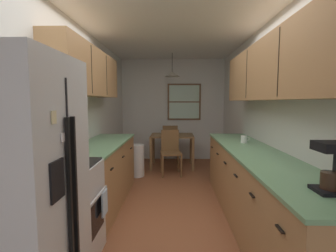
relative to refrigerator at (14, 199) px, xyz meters
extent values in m
plane|color=brown|center=(0.95, 2.32, -0.88)|extent=(12.00, 12.00, 0.00)
cube|color=silver|center=(-0.40, 2.32, 0.40)|extent=(0.10, 9.00, 2.55)
cube|color=silver|center=(2.30, 2.32, 0.40)|extent=(0.10, 9.00, 2.55)
cube|color=silver|center=(0.95, 4.97, 0.40)|extent=(4.40, 0.10, 2.55)
cube|color=white|center=(0.95, 2.32, 1.71)|extent=(4.40, 9.00, 0.08)
cube|color=silver|center=(0.00, 0.00, 0.00)|extent=(0.70, 0.73, 1.76)
cube|color=black|center=(0.35, 0.00, -0.05)|extent=(0.01, 0.01, 1.58)
cube|color=black|center=(0.37, -0.04, -0.05)|extent=(0.02, 0.02, 1.13)
cube|color=black|center=(0.37, 0.04, -0.05)|extent=(0.02, 0.02, 1.13)
cube|color=black|center=(0.35, -0.16, 0.18)|extent=(0.01, 0.15, 0.22)
cube|color=beige|center=(0.35, -0.17, 0.52)|extent=(0.01, 0.05, 0.07)
cube|color=white|center=(0.35, -0.07, 0.40)|extent=(0.01, 0.04, 0.05)
cube|color=silver|center=(-0.04, 0.70, -0.43)|extent=(0.62, 0.64, 0.90)
cube|color=black|center=(0.28, 0.70, -0.46)|extent=(0.01, 0.45, 0.30)
cube|color=silver|center=(0.30, 0.70, -0.25)|extent=(0.02, 0.51, 0.02)
cube|color=black|center=(-0.04, 0.70, 0.03)|extent=(0.59, 0.61, 0.02)
cube|color=silver|center=(-0.32, 0.70, 0.12)|extent=(0.06, 0.64, 0.20)
cylinder|color=#2D2D2D|center=(-0.18, 0.56, 0.05)|extent=(0.15, 0.15, 0.01)
cylinder|color=#2D2D2D|center=(-0.18, 0.85, 0.05)|extent=(0.15, 0.15, 0.01)
cylinder|color=#2D2D2D|center=(0.10, 0.56, 0.05)|extent=(0.15, 0.15, 0.01)
cylinder|color=#2D2D2D|center=(0.10, 0.85, 0.05)|extent=(0.15, 0.15, 0.01)
cube|color=white|center=(-0.16, 0.70, 0.82)|extent=(0.38, 0.61, 0.32)
cube|color=black|center=(0.03, 0.64, 0.82)|extent=(0.01, 0.37, 0.20)
cube|color=#2D2D33|center=(0.03, 0.91, 0.82)|extent=(0.01, 0.12, 0.20)
cube|color=#A87A4C|center=(-0.05, 2.01, -0.44)|extent=(0.60, 1.95, 0.87)
cube|color=#6B9E70|center=(-0.05, 2.01, 0.01)|extent=(0.63, 1.97, 0.03)
cube|color=black|center=(0.26, 1.36, -0.18)|extent=(0.02, 0.10, 0.01)
cube|color=black|center=(0.26, 2.01, -0.18)|extent=(0.02, 0.10, 0.01)
cube|color=black|center=(0.26, 2.66, -0.18)|extent=(0.02, 0.10, 0.01)
cube|color=#A87A4C|center=(-0.19, 1.96, 0.99)|extent=(0.32, 2.05, 0.64)
cube|color=#2D2319|center=(-0.03, 1.62, 0.99)|extent=(0.01, 0.01, 0.58)
cube|color=#2D2319|center=(-0.03, 2.30, 0.99)|extent=(0.01, 0.01, 0.58)
cube|color=#A87A4C|center=(1.95, 1.41, -0.44)|extent=(0.60, 3.33, 0.87)
cube|color=#6B9E70|center=(1.95, 1.41, 0.01)|extent=(0.63, 3.35, 0.03)
cube|color=black|center=(1.64, 0.02, -0.18)|extent=(0.02, 0.10, 0.01)
cube|color=black|center=(1.64, 0.58, -0.18)|extent=(0.02, 0.10, 0.01)
cube|color=black|center=(1.64, 1.13, -0.18)|extent=(0.02, 0.10, 0.01)
cube|color=black|center=(1.64, 1.69, -0.18)|extent=(0.02, 0.10, 0.01)
cube|color=black|center=(1.64, 2.24, -0.18)|extent=(0.02, 0.10, 0.01)
cube|color=black|center=(1.64, 2.80, -0.18)|extent=(0.02, 0.10, 0.01)
cube|color=#A87A4C|center=(2.09, 1.36, 0.96)|extent=(0.32, 3.03, 0.67)
cube|color=#2D2319|center=(1.93, 0.86, 0.96)|extent=(0.01, 0.01, 0.62)
cube|color=#2D2319|center=(1.93, 1.86, 0.96)|extent=(0.01, 0.01, 0.62)
cube|color=brown|center=(0.94, 4.11, -0.16)|extent=(0.96, 0.72, 0.03)
cube|color=brown|center=(0.49, 3.78, -0.53)|extent=(0.06, 0.06, 0.71)
cube|color=brown|center=(1.39, 3.78, -0.53)|extent=(0.06, 0.06, 0.71)
cube|color=brown|center=(0.49, 4.44, -0.53)|extent=(0.06, 0.06, 0.71)
cube|color=brown|center=(1.39, 4.44, -0.53)|extent=(0.06, 0.06, 0.71)
cube|color=brown|center=(0.92, 3.47, -0.43)|extent=(0.45, 0.45, 0.04)
cube|color=brown|center=(0.90, 3.65, -0.20)|extent=(0.37, 0.08, 0.45)
cylinder|color=brown|center=(1.13, 3.32, -0.66)|extent=(0.04, 0.04, 0.43)
cylinder|color=brown|center=(0.77, 3.27, -0.66)|extent=(0.04, 0.04, 0.43)
cylinder|color=brown|center=(1.08, 3.68, -0.66)|extent=(0.04, 0.04, 0.43)
cylinder|color=brown|center=(0.72, 3.63, -0.66)|extent=(0.04, 0.04, 0.43)
cube|color=brown|center=(0.88, 4.75, -0.43)|extent=(0.41, 0.41, 0.04)
cube|color=brown|center=(0.89, 4.57, -0.20)|extent=(0.37, 0.04, 0.45)
cylinder|color=brown|center=(0.69, 4.92, -0.66)|extent=(0.04, 0.04, 0.43)
cylinder|color=brown|center=(1.06, 4.93, -0.66)|extent=(0.04, 0.04, 0.43)
cylinder|color=brown|center=(0.70, 4.56, -0.66)|extent=(0.04, 0.04, 0.43)
cylinder|color=brown|center=(1.07, 4.57, -0.66)|extent=(0.04, 0.04, 0.43)
cylinder|color=black|center=(0.94, 4.11, 1.46)|extent=(0.01, 0.01, 0.42)
cone|color=beige|center=(0.94, 4.11, 1.20)|extent=(0.33, 0.33, 0.10)
sphere|color=white|center=(0.94, 4.11, 1.22)|extent=(0.06, 0.06, 0.06)
cube|color=brown|center=(1.24, 4.90, 0.60)|extent=(0.84, 0.04, 0.92)
cube|color=#B2D1B7|center=(1.24, 4.88, 0.60)|extent=(0.76, 0.01, 0.84)
cube|color=brown|center=(1.24, 4.88, 0.60)|extent=(0.76, 0.02, 0.03)
cylinder|color=white|center=(0.25, 3.38, -0.56)|extent=(0.28, 0.28, 0.63)
cylinder|color=red|center=(-0.05, 1.15, 0.11)|extent=(0.13, 0.13, 0.18)
cylinder|color=white|center=(-0.05, 1.15, 0.21)|extent=(0.13, 0.13, 0.02)
cube|color=silver|center=(0.31, 0.86, -0.38)|extent=(0.02, 0.16, 0.24)
cube|color=black|center=(2.00, 0.12, 0.03)|extent=(0.22, 0.18, 0.02)
cube|color=black|center=(2.00, 0.12, 0.32)|extent=(0.22, 0.18, 0.06)
cylinder|color=#331E14|center=(1.98, 0.12, 0.10)|extent=(0.11, 0.11, 0.11)
cylinder|color=white|center=(1.97, 2.05, 0.07)|extent=(0.09, 0.09, 0.10)
torus|color=white|center=(2.03, 2.05, 0.08)|extent=(0.05, 0.01, 0.05)
camera|label=1|loc=(0.99, -1.46, 0.60)|focal=26.61mm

